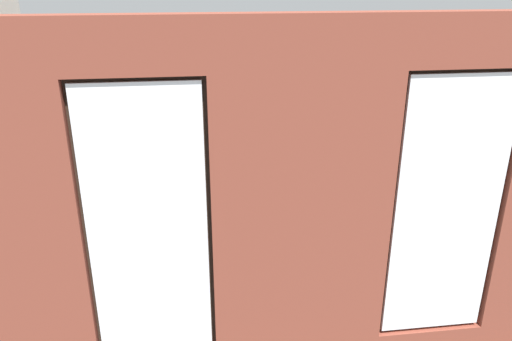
# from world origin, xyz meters

# --- Properties ---
(ground_plane) EXTENTS (6.90, 5.69, 0.10)m
(ground_plane) POSITION_xyz_m (0.00, 0.00, -0.05)
(ground_plane) COLOR brown
(brick_wall_with_windows) EXTENTS (6.30, 0.30, 3.02)m
(brick_wall_with_windows) POSITION_xyz_m (-0.00, 2.46, 1.48)
(brick_wall_with_windows) COLOR brown
(brick_wall_with_windows) RESTS_ON ground_plane
(couch_by_window) EXTENTS (2.03, 0.87, 0.80)m
(couch_by_window) POSITION_xyz_m (0.26, 1.81, 0.33)
(couch_by_window) COLOR black
(couch_by_window) RESTS_ON ground_plane
(couch_left) EXTENTS (0.98, 1.77, 0.80)m
(couch_left) POSITION_xyz_m (-2.45, -0.20, 0.33)
(couch_left) COLOR black
(couch_left) RESTS_ON ground_plane
(coffee_table) EXTENTS (1.49, 0.79, 0.45)m
(coffee_table) POSITION_xyz_m (0.17, -0.39, 0.40)
(coffee_table) COLOR tan
(coffee_table) RESTS_ON ground_plane
(cup_ceramic) EXTENTS (0.07, 0.07, 0.08)m
(cup_ceramic) POSITION_xyz_m (0.62, -0.27, 0.49)
(cup_ceramic) COLOR #4C4C51
(cup_ceramic) RESTS_ON coffee_table
(candle_jar) EXTENTS (0.08, 0.08, 0.12)m
(candle_jar) POSITION_xyz_m (0.06, -0.27, 0.51)
(candle_jar) COLOR #B7333D
(candle_jar) RESTS_ON coffee_table
(table_plant_small) EXTENTS (0.13, 0.13, 0.20)m
(table_plant_small) POSITION_xyz_m (0.36, -0.49, 0.56)
(table_plant_small) COLOR beige
(table_plant_small) RESTS_ON coffee_table
(remote_gray) EXTENTS (0.08, 0.18, 0.02)m
(remote_gray) POSITION_xyz_m (0.17, -0.39, 0.46)
(remote_gray) COLOR #59595B
(remote_gray) RESTS_ON coffee_table
(media_console) EXTENTS (1.06, 0.42, 0.49)m
(media_console) POSITION_xyz_m (2.80, 0.00, 0.24)
(media_console) COLOR black
(media_console) RESTS_ON ground_plane
(tv_flatscreen) EXTENTS (1.02, 0.20, 0.67)m
(tv_flatscreen) POSITION_xyz_m (2.80, 0.00, 0.82)
(tv_flatscreen) COLOR black
(tv_flatscreen) RESTS_ON media_console
(potted_plant_foreground_right) EXTENTS (1.20, 1.07, 1.36)m
(potted_plant_foreground_right) POSITION_xyz_m (2.50, -1.79, 0.65)
(potted_plant_foreground_right) COLOR #47423D
(potted_plant_foreground_right) RESTS_ON ground_plane
(potted_plant_mid_room_small) EXTENTS (0.33, 0.33, 0.58)m
(potted_plant_mid_room_small) POSITION_xyz_m (-0.96, -1.06, 0.38)
(potted_plant_mid_room_small) COLOR #9E5638
(potted_plant_mid_room_small) RESTS_ON ground_plane
(potted_plant_corner_near_left) EXTENTS (0.87, 0.96, 1.56)m
(potted_plant_corner_near_left) POSITION_xyz_m (-2.59, -1.85, 0.82)
(potted_plant_corner_near_left) COLOR beige
(potted_plant_corner_near_left) RESTS_ON ground_plane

